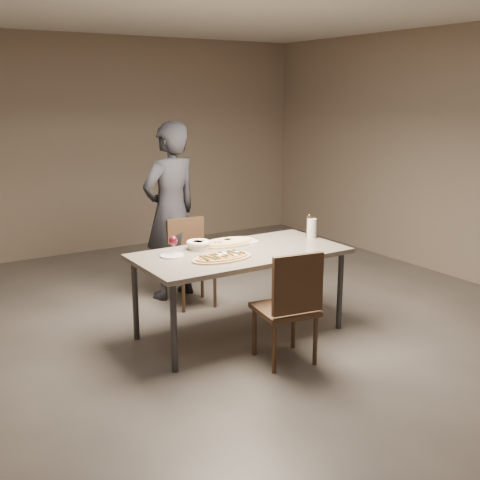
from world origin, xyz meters
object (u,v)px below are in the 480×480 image
chair_near (290,302)px  zucchini_pizza (222,257)px  dining_table (240,258)px  ham_pizza (228,242)px  pepper_mill_left (309,226)px  bread_basket (198,244)px  carafe (312,228)px  diner (171,211)px  chair_far (190,257)px

chair_near → zucchini_pizza: bearing=121.1°
dining_table → ham_pizza: bearing=79.2°
ham_pizza → pepper_mill_left: 0.80m
bread_basket → pepper_mill_left: (1.09, -0.16, 0.06)m
zucchini_pizza → pepper_mill_left: size_ratio=2.42×
pepper_mill_left → carafe: (0.00, -0.04, -0.01)m
carafe → diner: diner is taller
pepper_mill_left → carafe: bearing=-90.0°
bread_basket → chair_near: (0.26, -0.99, -0.28)m
chair_near → ham_pizza: bearing=95.4°
zucchini_pizza → chair_far: bearing=69.8°
bread_basket → chair_far: 0.82m
chair_far → diner: size_ratio=0.47×
dining_table → diner: 1.26m
chair_far → dining_table: bearing=95.9°
chair_far → ham_pizza: bearing=100.1°
ham_pizza → chair_near: chair_near is taller
zucchini_pizza → chair_far: (0.26, 1.09, -0.29)m
pepper_mill_left → ham_pizza: bearing=167.2°
dining_table → bread_basket: (-0.26, 0.26, 0.10)m
bread_basket → diner: size_ratio=0.12×
dining_table → chair_far: chair_far is taller
bread_basket → carafe: bearing=-10.2°
carafe → chair_near: bearing=-136.5°
carafe → chair_near: size_ratio=0.20×
pepper_mill_left → carafe: size_ratio=1.21×
dining_table → chair_far: bearing=89.3°
dining_table → zucchini_pizza: 0.29m
chair_far → carafe: bearing=138.9°
chair_far → diner: bearing=-70.7°
ham_pizza → carafe: size_ratio=3.01×
pepper_mill_left → carafe: 0.04m
dining_table → chair_far: (0.01, 0.96, -0.21)m
dining_table → diner: (-0.05, 1.24, 0.21)m
bread_basket → pepper_mill_left: pepper_mill_left is taller
zucchini_pizza → chair_near: size_ratio=0.58×
dining_table → bread_basket: size_ratio=8.65×
ham_pizza → diner: 0.97m
dining_table → carafe: carafe is taller
pepper_mill_left → diner: size_ratio=0.12×
pepper_mill_left → chair_near: 1.23m
ham_pizza → chair_near: size_ratio=0.60×
carafe → chair_far: bearing=132.3°
zucchini_pizza → diner: 1.39m
dining_table → zucchini_pizza: zucchini_pizza is taller
diner → carafe: bearing=112.9°
zucchini_pizza → chair_far: chair_far is taller
dining_table → chair_near: chair_near is taller
ham_pizza → dining_table: bearing=-117.5°
ham_pizza → pepper_mill_left: (0.78, -0.18, 0.09)m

